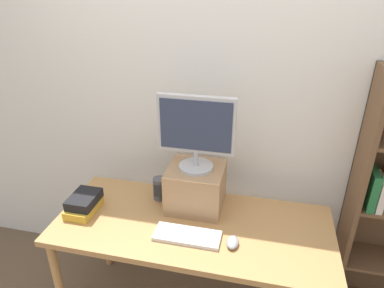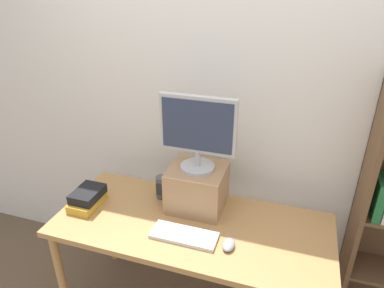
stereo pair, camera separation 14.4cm
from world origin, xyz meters
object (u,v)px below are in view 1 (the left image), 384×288
computer_monitor (196,131)px  desk_speaker (160,189)px  riser_box (196,187)px  keyboard (187,236)px  desk (192,233)px  book_stack (84,204)px  computer_mouse (233,242)px

computer_monitor → desk_speaker: 0.50m
riser_box → keyboard: 0.32m
riser_box → desk_speaker: 0.25m
desk → riser_box: (-0.02, 0.17, 0.21)m
keyboard → book_stack: (-0.66, 0.09, 0.04)m
computer_mouse → desk_speaker: desk_speaker is taller
computer_monitor → computer_mouse: size_ratio=4.29×
book_stack → desk_speaker: desk_speaker is taller
riser_box → keyboard: size_ratio=0.91×
desk → computer_monitor: 0.61m
keyboard → desk: bearing=89.7°
computer_monitor → keyboard: bearing=-86.6°
computer_monitor → riser_box: bearing=90.0°
computer_mouse → desk_speaker: size_ratio=0.70×
computer_monitor → book_stack: (-0.65, -0.21, -0.46)m
computer_monitor → book_stack: computer_monitor is taller
desk_speaker → keyboard: bearing=-51.0°
desk → computer_monitor: bearing=96.1°
computer_monitor → computer_mouse: 0.64m
keyboard → book_stack: bearing=172.3°
riser_box → computer_monitor: bearing=-90.0°
keyboard → desk_speaker: size_ratio=2.45×
desk → book_stack: bearing=-176.8°
riser_box → book_stack: 0.68m
riser_box → computer_monitor: 0.38m
desk_speaker → computer_monitor: bearing=-4.7°
computer_mouse → book_stack: book_stack is taller
computer_monitor → desk_speaker: bearing=175.3°
keyboard → desk_speaker: 0.41m
computer_monitor → book_stack: bearing=-162.0°
computer_mouse → computer_monitor: bearing=131.5°
riser_box → computer_monitor: (0.00, -0.00, 0.38)m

